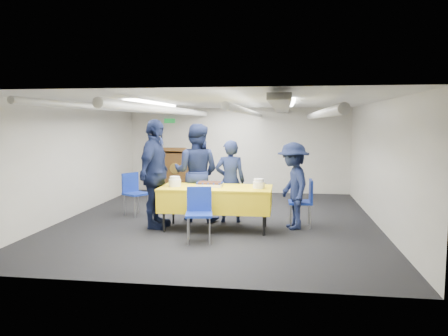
{
  "coord_description": "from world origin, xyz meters",
  "views": [
    {
      "loc": [
        1.27,
        -8.33,
        1.91
      ],
      "look_at": [
        0.13,
        -0.2,
        1.05
      ],
      "focal_mm": 35.0,
      "sensor_mm": 36.0,
      "label": 1
    }
  ],
  "objects": [
    {
      "name": "ground",
      "position": [
        0.0,
        0.0,
        0.0
      ],
      "size": [
        7.0,
        7.0,
        0.0
      ],
      "primitive_type": "plane",
      "color": "black",
      "rests_on": "ground"
    },
    {
      "name": "room_shell",
      "position": [
        0.09,
        0.41,
        1.81
      ],
      "size": [
        6.0,
        7.0,
        2.3
      ],
      "color": "beige",
      "rests_on": "ground"
    },
    {
      "name": "serving_table",
      "position": [
        0.07,
        -0.76,
        0.56
      ],
      "size": [
        1.98,
        0.9,
        0.77
      ],
      "color": "black",
      "rests_on": "ground"
    },
    {
      "name": "sheet_cake",
      "position": [
        -0.05,
        -0.71,
        0.81
      ],
      "size": [
        0.47,
        0.36,
        0.08
      ],
      "color": "white",
      "rests_on": "serving_table"
    },
    {
      "name": "plate_stack_left",
      "position": [
        -0.67,
        -0.81,
        0.85
      ],
      "size": [
        0.22,
        0.22,
        0.18
      ],
      "color": "white",
      "rests_on": "serving_table"
    },
    {
      "name": "plate_stack_right",
      "position": [
        0.83,
        -0.81,
        0.85
      ],
      "size": [
        0.21,
        0.21,
        0.16
      ],
      "color": "white",
      "rests_on": "serving_table"
    },
    {
      "name": "podium",
      "position": [
        -1.6,
        3.05,
        0.61
      ],
      "size": [
        0.62,
        0.53,
        1.25
      ],
      "color": "brown",
      "rests_on": "ground"
    },
    {
      "name": "chair_near",
      "position": [
        -0.08,
        -1.55,
        0.53
      ],
      "size": [
        0.48,
        0.48,
        0.87
      ],
      "color": "gray",
      "rests_on": "ground"
    },
    {
      "name": "chair_right",
      "position": [
        1.65,
        -0.32,
        0.53
      ],
      "size": [
        0.43,
        0.43,
        0.87
      ],
      "color": "gray",
      "rests_on": "ground"
    },
    {
      "name": "chair_left",
      "position": [
        -1.81,
        0.23,
        0.53
      ],
      "size": [
        0.58,
        0.58,
        0.87
      ],
      "color": "gray",
      "rests_on": "ground"
    },
    {
      "name": "sailor_a",
      "position": [
        0.24,
        -0.13,
        0.79
      ],
      "size": [
        0.62,
        0.45,
        1.58
      ],
      "primitive_type": "imported",
      "rotation": [
        0.0,
        0.0,
        3.27
      ],
      "color": "black",
      "rests_on": "ground"
    },
    {
      "name": "sailor_b",
      "position": [
        -0.43,
        -0.09,
        0.94
      ],
      "size": [
        0.99,
        0.81,
        1.88
      ],
      "primitive_type": "imported",
      "rotation": [
        0.0,
        0.0,
        3.03
      ],
      "color": "black",
      "rests_on": "ground"
    },
    {
      "name": "sailor_c",
      "position": [
        -1.05,
        -0.77,
        0.99
      ],
      "size": [
        0.55,
        1.18,
        1.97
      ],
      "primitive_type": "imported",
      "rotation": [
        0.0,
        0.0,
        1.51
      ],
      "color": "black",
      "rests_on": "ground"
    },
    {
      "name": "sailor_d",
      "position": [
        1.43,
        -0.49,
        0.78
      ],
      "size": [
        0.82,
        1.12,
        1.56
      ],
      "primitive_type": "imported",
      "rotation": [
        0.0,
        0.0,
        -1.31
      ],
      "color": "black",
      "rests_on": "ground"
    }
  ]
}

